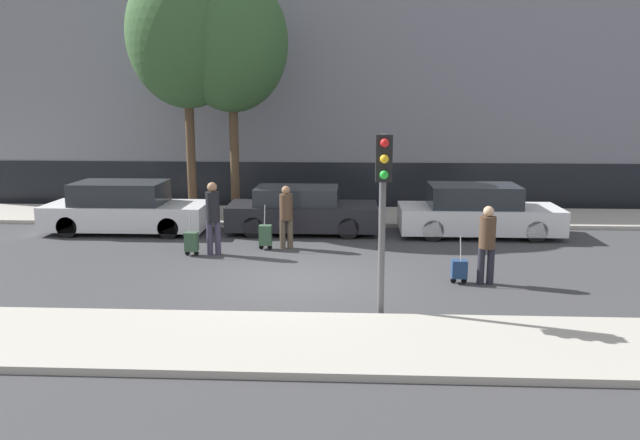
# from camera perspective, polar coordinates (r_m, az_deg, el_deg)

# --- Properties ---
(ground_plane) EXTENTS (80.00, 80.00, 0.00)m
(ground_plane) POSITION_cam_1_polar(r_m,az_deg,el_deg) (13.66, -2.07, -5.36)
(ground_plane) COLOR #38383A
(sidewalk_near) EXTENTS (28.00, 2.50, 0.12)m
(sidewalk_near) POSITION_cam_1_polar(r_m,az_deg,el_deg) (10.11, -3.92, -11.05)
(sidewalk_near) COLOR #A39E93
(sidewalk_near) RESTS_ON ground_plane
(sidewalk_far) EXTENTS (28.00, 3.00, 0.12)m
(sidewalk_far) POSITION_cam_1_polar(r_m,az_deg,el_deg) (20.44, -0.39, 0.37)
(sidewalk_far) COLOR #A39E93
(sidewalk_far) RESTS_ON ground_plane
(building_facade) EXTENTS (28.00, 2.80, 9.93)m
(building_facade) POSITION_cam_1_polar(r_m,az_deg,el_deg) (23.67, 0.10, 13.74)
(building_facade) COLOR slate
(building_facade) RESTS_ON ground_plane
(parked_car_0) EXTENTS (4.65, 1.82, 1.48)m
(parked_car_0) POSITION_cam_1_polar(r_m,az_deg,el_deg) (19.05, -17.36, 0.98)
(parked_car_0) COLOR silver
(parked_car_0) RESTS_ON ground_plane
(parked_car_1) EXTENTS (4.31, 1.74, 1.34)m
(parked_car_1) POSITION_cam_1_polar(r_m,az_deg,el_deg) (18.12, -1.72, 0.82)
(parked_car_1) COLOR black
(parked_car_1) RESTS_ON ground_plane
(parked_car_2) EXTENTS (4.50, 1.78, 1.46)m
(parked_car_2) POSITION_cam_1_polar(r_m,az_deg,el_deg) (18.25, 14.19, 0.70)
(parked_car_2) COLOR silver
(parked_car_2) RESTS_ON ground_plane
(pedestrian_left) EXTENTS (0.34, 0.34, 1.83)m
(pedestrian_left) POSITION_cam_1_polar(r_m,az_deg,el_deg) (15.69, -9.76, 0.59)
(pedestrian_left) COLOR #383347
(pedestrian_left) RESTS_ON ground_plane
(trolley_left) EXTENTS (0.34, 0.29, 1.13)m
(trolley_left) POSITION_cam_1_polar(r_m,az_deg,el_deg) (15.83, -11.67, -1.96)
(trolley_left) COLOR #335138
(trolley_left) RESTS_ON ground_plane
(pedestrian_center) EXTENTS (0.34, 0.34, 1.65)m
(pedestrian_center) POSITION_cam_1_polar(r_m,az_deg,el_deg) (16.16, -3.12, 0.62)
(pedestrian_center) COLOR #4C4233
(pedestrian_center) RESTS_ON ground_plane
(trolley_center) EXTENTS (0.34, 0.29, 1.18)m
(trolley_center) POSITION_cam_1_polar(r_m,az_deg,el_deg) (16.19, -5.02, -1.39)
(trolley_center) COLOR #335138
(trolley_center) RESTS_ON ground_plane
(pedestrian_right) EXTENTS (0.35, 0.34, 1.67)m
(pedestrian_right) POSITION_cam_1_polar(r_m,az_deg,el_deg) (13.49, 15.03, -1.80)
(pedestrian_right) COLOR #23232D
(pedestrian_right) RESTS_ON ground_plane
(trolley_right) EXTENTS (0.34, 0.29, 1.04)m
(trolley_right) POSITION_cam_1_polar(r_m,az_deg,el_deg) (13.54, 12.61, -4.41)
(trolley_right) COLOR navy
(trolley_right) RESTS_ON ground_plane
(traffic_light) EXTENTS (0.28, 0.47, 3.27)m
(traffic_light) POSITION_cam_1_polar(r_m,az_deg,el_deg) (10.80, 5.79, 2.92)
(traffic_light) COLOR #515154
(traffic_light) RESTS_ON ground_plane
(bare_tree_near_crossing) EXTENTS (3.45, 3.45, 7.51)m
(bare_tree_near_crossing) POSITION_cam_1_polar(r_m,az_deg,el_deg) (19.80, -8.10, 15.75)
(bare_tree_near_crossing) COLOR #4C3826
(bare_tree_near_crossing) RESTS_ON sidewalk_far
(bare_tree_down_street) EXTENTS (3.58, 3.58, 7.80)m
(bare_tree_down_street) POSITION_cam_1_polar(r_m,az_deg,el_deg) (19.98, -12.14, 16.17)
(bare_tree_down_street) COLOR #4C3826
(bare_tree_down_street) RESTS_ON sidewalk_far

